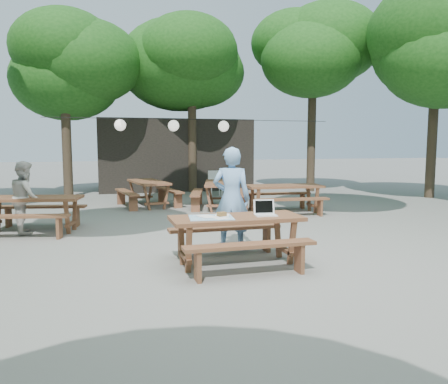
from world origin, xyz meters
The scene contains 13 objects.
ground centered at (0.00, 0.00, 0.00)m, with size 80.00×80.00×0.00m, color #61615D.
pavilion centered at (0.50, 10.50, 1.40)m, with size 6.00×3.00×2.80m, color black.
main_picnic_table centered at (-0.42, -1.20, 0.39)m, with size 2.00×1.58×0.75m.
picnic_table_nw centered at (-3.81, 2.28, 0.39)m, with size 2.19×1.94×0.75m.
picnic_table_ne centered at (2.32, 3.25, 0.39)m, with size 2.07×1.76×0.75m.
picnic_table_far_w centered at (-1.05, 5.49, 0.39)m, with size 1.88×2.14×0.75m.
picnic_table_far_e centered at (0.87, 4.57, 0.39)m, with size 2.02×2.25×0.75m.
woman centered at (-0.21, -0.23, 0.90)m, with size 0.66×0.43×1.80m, color #7CADE3.
second_person centered at (-3.91, 2.27, 0.75)m, with size 0.73×0.57×1.50m, color silver.
plastic_chair centered at (1.46, 7.28, 0.26)m, with size 0.45×0.45×0.90m.
laptop centered at (0.04, -1.22, 0.81)m, with size 0.36×0.30×0.24m.
tabletop_clutter centered at (-0.78, -1.20, 0.76)m, with size 0.72×0.63×0.08m.
paper_lanterns centered at (-0.19, 6.00, 2.40)m, with size 9.00×0.34×0.38m.
Camera 1 is at (-2.38, -7.47, 1.86)m, focal length 35.00 mm.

